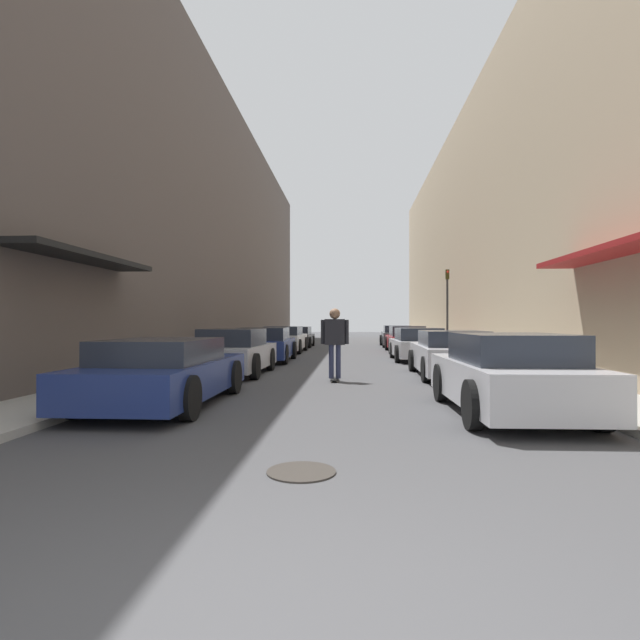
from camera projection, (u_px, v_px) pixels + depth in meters
ground at (345, 358)px, 20.83m from camera, size 102.46×102.46×0.00m
curb_strip_left at (251, 350)px, 25.80m from camera, size 1.80×46.57×0.12m
curb_strip_right at (444, 350)px, 25.16m from camera, size 1.80×46.57×0.12m
building_row_left at (196, 226)px, 26.01m from camera, size 4.90×46.57×13.04m
building_row_right at (502, 230)px, 24.98m from camera, size 4.90×46.57×12.25m
parked_car_left_0 at (165, 372)px, 9.06m from camera, size 2.02×4.65×1.21m
parked_car_left_1 at (234, 352)px, 14.27m from camera, size 1.86×4.03×1.31m
parked_car_left_2 at (265, 345)px, 18.99m from camera, size 2.07×4.30×1.29m
parked_car_left_3 at (284, 339)px, 24.62m from camera, size 1.96×4.78×1.29m
parked_car_left_4 at (297, 337)px, 29.86m from camera, size 1.86×4.00×1.21m
parked_car_right_0 at (509, 375)px, 8.14m from camera, size 1.93×4.13×1.33m
parked_car_right_1 at (451, 354)px, 13.74m from camera, size 1.95×4.58×1.27m
parked_car_right_2 at (418, 345)px, 19.48m from camera, size 1.97×4.03×1.27m
parked_car_right_3 at (406, 339)px, 24.85m from camera, size 1.93×4.36×1.30m
parked_car_right_4 at (397, 336)px, 30.22m from camera, size 1.86×4.80×1.28m
skateboarder at (335, 336)px, 12.69m from camera, size 0.71×0.78×1.86m
manhole_cover at (301, 472)px, 5.02m from camera, size 0.70×0.70×0.02m
traffic_light at (447, 301)px, 23.06m from camera, size 0.16×0.22×3.81m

